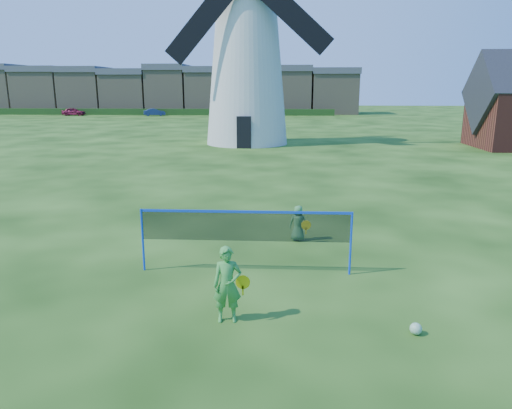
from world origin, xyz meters
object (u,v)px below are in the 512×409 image
object	(u,v)px
player_boy	(298,223)
play_ball	(416,329)
badminton_net	(245,227)
car_right	(154,112)
windmill	(247,56)
player_girl	(227,285)
car_left	(74,112)

from	to	relation	value
player_boy	play_ball	world-z (taller)	player_boy
player_boy	play_ball	size ratio (longest dim) A/B	4.78
badminton_net	car_right	distance (m)	67.05
windmill	player_girl	size ratio (longest dim) A/B	12.52
play_ball	car_left	distance (m)	75.68
player_girl	car_left	distance (m)	73.81
car_right	windmill	bearing A→B (deg)	-171.52
badminton_net	car_right	world-z (taller)	badminton_net
windmill	play_ball	world-z (taller)	windmill
player_girl	car_left	bearing A→B (deg)	108.43
play_ball	car_right	size ratio (longest dim) A/B	0.07
play_ball	player_boy	bearing A→B (deg)	110.31
windmill	player_girl	xyz separation A→B (m)	(1.82, -29.54, -5.95)
badminton_net	player_boy	size ratio (longest dim) A/B	4.81
windmill	car_left	size ratio (longest dim) A/B	5.25
player_girl	play_ball	world-z (taller)	player_girl
player_girl	play_ball	xyz separation A→B (m)	(3.47, -0.33, -0.64)
player_boy	play_ball	xyz separation A→B (m)	(1.98, -5.34, -0.42)
player_girl	car_right	size ratio (longest dim) A/B	0.44
windmill	car_right	distance (m)	41.47
player_girl	car_left	xyz separation A→B (m)	(-32.15, 66.44, -0.14)
windmill	player_girl	bearing A→B (deg)	-86.48
badminton_net	car_left	world-z (taller)	badminton_net
car_right	badminton_net	bearing A→B (deg)	-179.83
player_boy	car_left	bearing A→B (deg)	-51.90
badminton_net	play_ball	bearing A→B (deg)	-40.26
player_girl	player_boy	bearing A→B (deg)	66.01
windmill	play_ball	distance (m)	31.04
badminton_net	play_ball	world-z (taller)	badminton_net
car_left	badminton_net	bearing A→B (deg)	-155.83
badminton_net	player_girl	bearing A→B (deg)	-93.50
car_left	car_right	bearing A→B (deg)	-91.59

